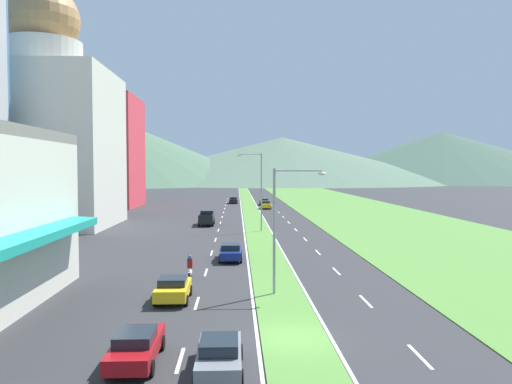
% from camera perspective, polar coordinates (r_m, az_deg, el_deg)
% --- Properties ---
extents(ground_plane, '(600.00, 600.00, 0.00)m').
position_cam_1_polar(ground_plane, '(24.39, 4.46, -16.53)').
color(ground_plane, '#2D2D30').
extents(grass_median, '(3.20, 240.00, 0.06)m').
position_cam_1_polar(grass_median, '(83.30, -0.39, -2.83)').
color(grass_median, '#518438').
rests_on(grass_median, ground_plane).
extents(grass_verge_right, '(24.00, 240.00, 0.06)m').
position_cam_1_polar(grass_verge_right, '(86.46, 13.40, -2.70)').
color(grass_verge_right, '#518438').
rests_on(grass_verge_right, ground_plane).
extents(lane_dash_left_2, '(0.16, 2.80, 0.01)m').
position_cam_1_polar(lane_dash_left_2, '(22.13, -8.73, -18.59)').
color(lane_dash_left_2, silver).
rests_on(lane_dash_left_2, ground_plane).
extents(lane_dash_left_3, '(0.16, 2.80, 0.01)m').
position_cam_1_polar(lane_dash_left_3, '(30.47, -6.83, -12.59)').
color(lane_dash_left_3, silver).
rests_on(lane_dash_left_3, ground_plane).
extents(lane_dash_left_4, '(0.16, 2.80, 0.01)m').
position_cam_1_polar(lane_dash_left_4, '(39.02, -5.79, -9.19)').
color(lane_dash_left_4, silver).
rests_on(lane_dash_left_4, ground_plane).
extents(lane_dash_left_5, '(0.16, 2.80, 0.01)m').
position_cam_1_polar(lane_dash_left_5, '(47.66, -5.14, -7.01)').
color(lane_dash_left_5, silver).
rests_on(lane_dash_left_5, ground_plane).
extents(lane_dash_left_6, '(0.16, 2.80, 0.01)m').
position_cam_1_polar(lane_dash_left_6, '(56.35, -4.69, -5.51)').
color(lane_dash_left_6, silver).
rests_on(lane_dash_left_6, ground_plane).
extents(lane_dash_left_7, '(0.16, 2.80, 0.01)m').
position_cam_1_polar(lane_dash_left_7, '(65.08, -4.37, -4.40)').
color(lane_dash_left_7, silver).
rests_on(lane_dash_left_7, ground_plane).
extents(lane_dash_left_8, '(0.16, 2.80, 0.01)m').
position_cam_1_polar(lane_dash_left_8, '(73.82, -4.12, -3.56)').
color(lane_dash_left_8, silver).
rests_on(lane_dash_left_8, ground_plane).
extents(lane_dash_left_9, '(0.16, 2.80, 0.01)m').
position_cam_1_polar(lane_dash_left_9, '(82.58, -3.92, -2.90)').
color(lane_dash_left_9, silver).
rests_on(lane_dash_left_9, ground_plane).
extents(lane_dash_left_10, '(0.16, 2.80, 0.01)m').
position_cam_1_polar(lane_dash_left_10, '(91.35, -3.76, -2.36)').
color(lane_dash_left_10, silver).
rests_on(lane_dash_left_10, ground_plane).
extents(lane_dash_left_11, '(0.16, 2.80, 0.01)m').
position_cam_1_polar(lane_dash_left_11, '(100.13, -3.63, -1.92)').
color(lane_dash_left_11, silver).
rests_on(lane_dash_left_11, ground_plane).
extents(lane_dash_left_12, '(0.16, 2.80, 0.01)m').
position_cam_1_polar(lane_dash_left_12, '(108.91, -3.52, -1.55)').
color(lane_dash_left_12, silver).
rests_on(lane_dash_left_12, ground_plane).
extents(lane_dash_left_13, '(0.16, 2.80, 0.01)m').
position_cam_1_polar(lane_dash_left_13, '(117.70, -3.43, -1.23)').
color(lane_dash_left_13, silver).
rests_on(lane_dash_left_13, ground_plane).
extents(lane_dash_left_14, '(0.16, 2.80, 0.01)m').
position_cam_1_polar(lane_dash_left_14, '(126.49, -3.35, -0.96)').
color(lane_dash_left_14, silver).
rests_on(lane_dash_left_14, ground_plane).
extents(lane_dash_left_15, '(0.16, 2.80, 0.01)m').
position_cam_1_polar(lane_dash_left_15, '(135.28, -3.28, -0.72)').
color(lane_dash_left_15, silver).
rests_on(lane_dash_left_15, ground_plane).
extents(lane_dash_right_2, '(0.16, 2.80, 0.01)m').
position_cam_1_polar(lane_dash_right_2, '(23.35, 18.34, -17.54)').
color(lane_dash_right_2, silver).
rests_on(lane_dash_right_2, ground_plane).
extents(lane_dash_right_3, '(0.16, 2.80, 0.01)m').
position_cam_1_polar(lane_dash_right_3, '(31.37, 12.54, -12.19)').
color(lane_dash_right_3, silver).
rests_on(lane_dash_right_3, ground_plane).
extents(lane_dash_right_4, '(0.16, 2.80, 0.01)m').
position_cam_1_polar(lane_dash_right_4, '(39.72, 9.25, -9.00)').
color(lane_dash_right_4, silver).
rests_on(lane_dash_right_4, ground_plane).
extents(lane_dash_right_5, '(0.16, 2.80, 0.01)m').
position_cam_1_polar(lane_dash_right_5, '(48.24, 7.14, -6.91)').
color(lane_dash_right_5, silver).
rests_on(lane_dash_right_5, ground_plane).
extents(lane_dash_right_6, '(0.16, 2.80, 0.01)m').
position_cam_1_polar(lane_dash_right_6, '(56.84, 5.68, -5.44)').
color(lane_dash_right_6, silver).
rests_on(lane_dash_right_6, ground_plane).
extents(lane_dash_right_7, '(0.16, 2.80, 0.01)m').
position_cam_1_polar(lane_dash_right_7, '(65.51, 4.61, -4.36)').
color(lane_dash_right_7, silver).
rests_on(lane_dash_right_7, ground_plane).
extents(lane_dash_right_8, '(0.16, 2.80, 0.01)m').
position_cam_1_polar(lane_dash_right_8, '(74.20, 3.80, -3.53)').
color(lane_dash_right_8, silver).
rests_on(lane_dash_right_8, ground_plane).
extents(lane_dash_right_9, '(0.16, 2.80, 0.01)m').
position_cam_1_polar(lane_dash_right_9, '(82.92, 3.15, -2.87)').
color(lane_dash_right_9, silver).
rests_on(lane_dash_right_9, ground_plane).
extents(lane_dash_right_10, '(0.16, 2.80, 0.01)m').
position_cam_1_polar(lane_dash_right_10, '(91.66, 2.63, -2.34)').
color(lane_dash_right_10, silver).
rests_on(lane_dash_right_10, ground_plane).
extents(lane_dash_right_11, '(0.16, 2.80, 0.01)m').
position_cam_1_polar(lane_dash_right_11, '(100.41, 2.20, -1.90)').
color(lane_dash_right_11, silver).
rests_on(lane_dash_right_11, ground_plane).
extents(lane_dash_right_12, '(0.16, 2.80, 0.01)m').
position_cam_1_polar(lane_dash_right_12, '(109.17, 1.84, -1.53)').
color(lane_dash_right_12, silver).
rests_on(lane_dash_right_12, ground_plane).
extents(lane_dash_right_13, '(0.16, 2.80, 0.01)m').
position_cam_1_polar(lane_dash_right_13, '(117.93, 1.53, -1.22)').
color(lane_dash_right_13, silver).
rests_on(lane_dash_right_13, ground_plane).
extents(lane_dash_right_14, '(0.16, 2.80, 0.01)m').
position_cam_1_polar(lane_dash_right_14, '(126.71, 1.27, -0.95)').
color(lane_dash_right_14, silver).
rests_on(lane_dash_right_14, ground_plane).
extents(lane_dash_right_15, '(0.16, 2.80, 0.01)m').
position_cam_1_polar(lane_dash_right_15, '(135.48, 1.03, -0.71)').
color(lane_dash_right_15, silver).
rests_on(lane_dash_right_15, ground_plane).
extents(edge_line_median_left, '(0.16, 240.00, 0.01)m').
position_cam_1_polar(edge_line_median_left, '(83.26, -1.60, -2.85)').
color(edge_line_median_left, silver).
rests_on(edge_line_median_left, ground_plane).
extents(edge_line_median_right, '(0.16, 240.00, 0.01)m').
position_cam_1_polar(edge_line_median_right, '(83.38, 0.81, -2.84)').
color(edge_line_median_right, silver).
rests_on(edge_line_median_right, ground_plane).
extents(domed_building, '(18.19, 18.19, 33.30)m').
position_cam_1_polar(domed_building, '(74.99, -23.09, 6.54)').
color(domed_building, beige).
rests_on(domed_building, ground_plane).
extents(midrise_colored, '(17.63, 17.63, 23.15)m').
position_cam_1_polar(midrise_colored, '(109.95, -18.00, 4.40)').
color(midrise_colored, '#D83847').
rests_on(midrise_colored, ground_plane).
extents(hill_far_left, '(200.97, 200.97, 40.74)m').
position_cam_1_polar(hill_far_left, '(301.08, -17.87, 4.90)').
color(hill_far_left, '#47664C').
rests_on(hill_far_left, ground_plane).
extents(hill_far_center, '(217.26, 217.26, 27.81)m').
position_cam_1_polar(hill_far_center, '(311.66, 3.00, 3.76)').
color(hill_far_center, '#516B56').
rests_on(hill_far_center, ground_plane).
extents(hill_far_right, '(201.49, 201.49, 32.26)m').
position_cam_1_polar(hill_far_right, '(349.54, 20.69, 3.84)').
color(hill_far_right, '#3D5647').
rests_on(hill_far_right, ground_plane).
extents(street_lamp_near, '(3.41, 0.28, 8.06)m').
position_cam_1_polar(street_lamp_near, '(31.48, 2.91, -3.28)').
color(street_lamp_near, '#99999E').
rests_on(street_lamp_near, ground_plane).
extents(street_lamp_mid, '(3.22, 0.35, 10.04)m').
position_cam_1_polar(street_lamp_mid, '(63.14, 0.32, 0.63)').
color(street_lamp_mid, '#99999E').
rests_on(street_lamp_mid, ground_plane).
extents(car_0, '(2.01, 4.40, 1.46)m').
position_cam_1_polar(car_0, '(109.70, 0.94, -1.12)').
color(car_0, black).
rests_on(car_0, ground_plane).
extents(car_1, '(1.87, 4.20, 1.40)m').
position_cam_1_polar(car_1, '(20.52, -4.24, -18.17)').
color(car_1, slate).
rests_on(car_1, ground_plane).
extents(car_2, '(2.00, 4.47, 1.47)m').
position_cam_1_polar(car_2, '(43.75, -2.95, -6.89)').
color(car_2, navy).
rests_on(car_2, ground_plane).
extents(car_3, '(2.03, 4.00, 1.46)m').
position_cam_1_polar(car_3, '(31.06, -9.52, -10.90)').
color(car_3, yellow).
rests_on(car_3, ground_plane).
extents(car_4, '(1.90, 4.54, 1.38)m').
position_cam_1_polar(car_4, '(21.94, -13.64, -16.83)').
color(car_4, maroon).
rests_on(car_4, ground_plane).
extents(car_5, '(1.96, 4.59, 1.50)m').
position_cam_1_polar(car_5, '(115.09, -2.62, -0.93)').
color(car_5, black).
rests_on(car_5, ground_plane).
extents(car_6, '(1.94, 4.02, 1.63)m').
position_cam_1_polar(car_6, '(99.15, 1.14, -1.49)').
color(car_6, yellow).
rests_on(car_6, ground_plane).
extents(pickup_truck_1, '(2.18, 5.40, 2.00)m').
position_cam_1_polar(pickup_truck_1, '(71.13, -5.71, -3.01)').
color(pickup_truck_1, black).
rests_on(pickup_truck_1, ground_plane).
extents(motorcycle_rider, '(0.36, 2.00, 1.80)m').
position_cam_1_polar(motorcycle_rider, '(36.60, -7.61, -8.81)').
color(motorcycle_rider, black).
rests_on(motorcycle_rider, ground_plane).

